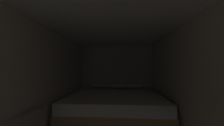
{
  "coord_description": "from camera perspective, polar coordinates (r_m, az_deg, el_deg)",
  "views": [
    {
      "loc": [
        0.13,
        -0.17,
        1.42
      ],
      "look_at": [
        -0.06,
        2.82,
        1.53
      ],
      "focal_mm": 21.53,
      "sensor_mm": 36.0,
      "label": 1
    }
  ],
  "objects": [
    {
      "name": "wall_right",
      "position": [
        2.32,
        30.64,
        -10.69
      ],
      "size": [
        0.05,
        4.68,
        2.12
      ],
      "primitive_type": "cube",
      "color": "beige",
      "rests_on": "ground"
    },
    {
      "name": "bed",
      "position": [
        3.47,
        1.37,
        -19.04
      ],
      "size": [
        2.16,
        2.07,
        0.95
      ],
      "color": "tan",
      "rests_on": "ground"
    },
    {
      "name": "wall_back",
      "position": [
        4.43,
        1.93,
        -6.69
      ],
      "size": [
        2.38,
        0.05,
        2.12
      ],
      "primitive_type": "cube",
      "color": "beige",
      "rests_on": "ground"
    },
    {
      "name": "ceiling_slab",
      "position": [
        2.17,
        -0.07,
        17.49
      ],
      "size": [
        2.38,
        4.68,
        0.05
      ],
      "primitive_type": "cube",
      "color": "white",
      "rests_on": "wall_left"
    },
    {
      "name": "wall_left",
      "position": [
        2.45,
        -28.95,
        -10.24
      ],
      "size": [
        0.05,
        4.68,
        2.12
      ],
      "primitive_type": "cube",
      "color": "beige",
      "rests_on": "ground"
    }
  ]
}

